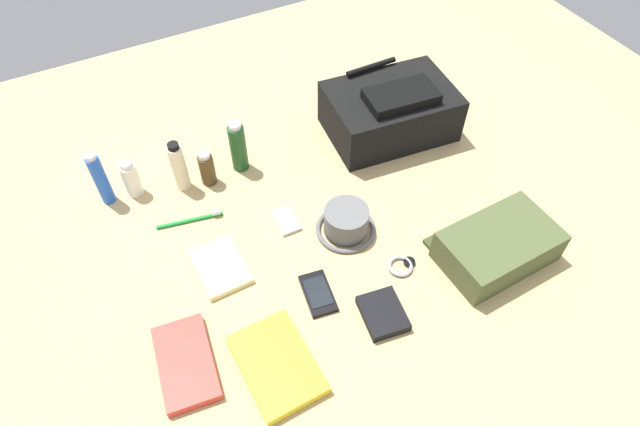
% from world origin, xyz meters
% --- Properties ---
extents(ground_plane, '(2.64, 2.02, 0.02)m').
position_xyz_m(ground_plane, '(0.00, 0.00, -0.01)').
color(ground_plane, tan).
rests_on(ground_plane, ground).
extents(backpack, '(0.38, 0.28, 0.17)m').
position_xyz_m(backpack, '(0.35, 0.22, 0.07)').
color(backpack, black).
rests_on(backpack, ground_plane).
extents(toiletry_pouch, '(0.28, 0.22, 0.09)m').
position_xyz_m(toiletry_pouch, '(0.33, -0.29, 0.04)').
color(toiletry_pouch, '#47512D').
rests_on(toiletry_pouch, ground_plane).
extents(bucket_hat, '(0.15, 0.15, 0.07)m').
position_xyz_m(bucket_hat, '(0.05, -0.05, 0.03)').
color(bucket_hat, '#5F5F5F').
rests_on(bucket_hat, ground_plane).
extents(deodorant_spray, '(0.03, 0.03, 0.17)m').
position_xyz_m(deodorant_spray, '(-0.46, 0.33, 0.08)').
color(deodorant_spray, blue).
rests_on(deodorant_spray, ground_plane).
extents(toothpaste_tube, '(0.04, 0.04, 0.11)m').
position_xyz_m(toothpaste_tube, '(-0.39, 0.32, 0.05)').
color(toothpaste_tube, white).
rests_on(toothpaste_tube, ground_plane).
extents(lotion_bottle, '(0.04, 0.04, 0.16)m').
position_xyz_m(lotion_bottle, '(-0.27, 0.29, 0.07)').
color(lotion_bottle, beige).
rests_on(lotion_bottle, ground_plane).
extents(cologne_bottle, '(0.04, 0.04, 0.11)m').
position_xyz_m(cologne_bottle, '(-0.20, 0.27, 0.05)').
color(cologne_bottle, '#473319').
rests_on(cologne_bottle, ground_plane).
extents(shampoo_bottle, '(0.04, 0.04, 0.16)m').
position_xyz_m(shampoo_bottle, '(-0.10, 0.28, 0.08)').
color(shampoo_bottle, '#19471E').
rests_on(shampoo_bottle, ground_plane).
extents(paperback_novel, '(0.14, 0.21, 0.02)m').
position_xyz_m(paperback_novel, '(-0.43, -0.21, 0.01)').
color(paperback_novel, red).
rests_on(paperback_novel, ground_plane).
extents(travel_guidebook, '(0.15, 0.21, 0.03)m').
position_xyz_m(travel_guidebook, '(-0.26, -0.30, 0.01)').
color(travel_guidebook, yellow).
rests_on(travel_guidebook, ground_plane).
extents(cell_phone, '(0.08, 0.12, 0.01)m').
position_xyz_m(cell_phone, '(-0.10, -0.19, 0.01)').
color(cell_phone, black).
rests_on(cell_phone, ground_plane).
extents(media_player, '(0.05, 0.09, 0.01)m').
position_xyz_m(media_player, '(-0.08, 0.04, 0.01)').
color(media_player, '#B7B7BC').
rests_on(media_player, ground_plane).
extents(wristwatch, '(0.07, 0.06, 0.01)m').
position_xyz_m(wristwatch, '(0.11, -0.21, 0.01)').
color(wristwatch, '#99999E').
rests_on(wristwatch, ground_plane).
extents(toothbrush, '(0.17, 0.04, 0.02)m').
position_xyz_m(toothbrush, '(-0.29, 0.16, 0.01)').
color(toothbrush, '#198C33').
rests_on(toothbrush, ground_plane).
extents(wallet, '(0.11, 0.12, 0.02)m').
position_xyz_m(wallet, '(0.00, -0.30, 0.01)').
color(wallet, black).
rests_on(wallet, ground_plane).
extents(notepad, '(0.11, 0.15, 0.02)m').
position_xyz_m(notepad, '(-0.28, -0.02, 0.01)').
color(notepad, beige).
rests_on(notepad, ground_plane).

